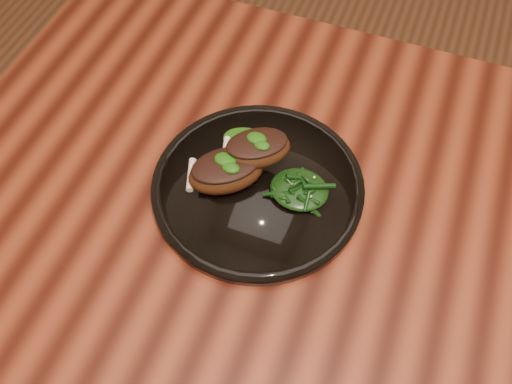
% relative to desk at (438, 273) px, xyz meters
% --- Properties ---
extents(desk, '(1.60, 0.80, 0.75)m').
position_rel_desk_xyz_m(desk, '(0.00, 0.00, 0.00)').
color(desk, '#320D06').
rests_on(desk, ground).
extents(plate, '(0.32, 0.32, 0.02)m').
position_rel_desk_xyz_m(plate, '(-0.29, -0.01, 0.09)').
color(plate, black).
rests_on(plate, desk).
extents(lamb_chop_front, '(0.13, 0.13, 0.05)m').
position_rel_desk_xyz_m(lamb_chop_front, '(-0.34, -0.02, 0.13)').
color(lamb_chop_front, '#431F0D').
rests_on(lamb_chop_front, plate).
extents(lamb_chop_back, '(0.12, 0.11, 0.05)m').
position_rel_desk_xyz_m(lamb_chop_back, '(-0.31, 0.03, 0.14)').
color(lamb_chop_back, '#431F0D').
rests_on(lamb_chop_back, plate).
extents(herb_smear, '(0.09, 0.06, 0.01)m').
position_rel_desk_xyz_m(herb_smear, '(-0.33, 0.06, 0.10)').
color(herb_smear, '#104006').
rests_on(herb_smear, plate).
extents(greens_heap, '(0.09, 0.08, 0.03)m').
position_rel_desk_xyz_m(greens_heap, '(-0.23, -0.00, 0.12)').
color(greens_heap, black).
rests_on(greens_heap, plate).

